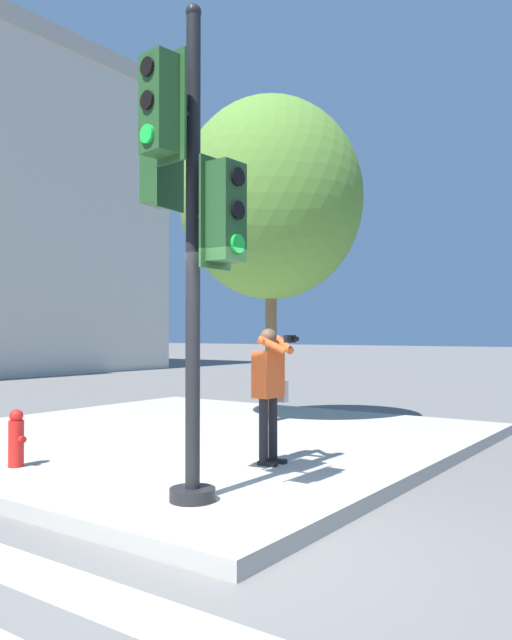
{
  "coord_description": "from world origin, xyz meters",
  "views": [
    {
      "loc": [
        -3.96,
        -3.12,
        1.73
      ],
      "look_at": [
        1.69,
        0.89,
        1.88
      ],
      "focal_mm": 35.0,
      "sensor_mm": 36.0,
      "label": 1
    }
  ],
  "objects_px": {
    "traffic_signal_pole": "(185,202)",
    "fire_hydrant": "(16,438)",
    "street_tree": "(271,199)",
    "person_photographer": "(270,383)"
  },
  "relations": [
    {
      "from": "traffic_signal_pole",
      "to": "fire_hydrant",
      "type": "relative_size",
      "value": 6.97
    },
    {
      "from": "traffic_signal_pole",
      "to": "fire_hydrant",
      "type": "distance_m",
      "value": 3.64
    },
    {
      "from": "traffic_signal_pole",
      "to": "person_photographer",
      "type": "relative_size",
      "value": 2.89
    },
    {
      "from": "street_tree",
      "to": "fire_hydrant",
      "type": "distance_m",
      "value": 6.17
    },
    {
      "from": "person_photographer",
      "to": "fire_hydrant",
      "type": "xyz_separation_m",
      "value": [
        -1.88,
        2.34,
        -0.64
      ]
    },
    {
      "from": "fire_hydrant",
      "to": "person_photographer",
      "type": "bearing_deg",
      "value": -51.24
    },
    {
      "from": "traffic_signal_pole",
      "to": "street_tree",
      "type": "bearing_deg",
      "value": 25.67
    },
    {
      "from": "street_tree",
      "to": "person_photographer",
      "type": "bearing_deg",
      "value": -146.2
    },
    {
      "from": "street_tree",
      "to": "fire_hydrant",
      "type": "xyz_separation_m",
      "value": [
        -4.96,
        0.28,
        -3.67
      ]
    },
    {
      "from": "traffic_signal_pole",
      "to": "street_tree",
      "type": "relative_size",
      "value": 0.81
    }
  ]
}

